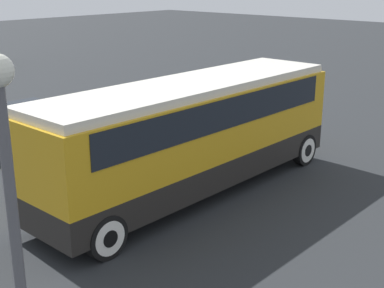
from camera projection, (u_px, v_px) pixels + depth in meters
The scene contains 5 objects.
ground_plane at pixel (192, 192), 15.37m from camera, with size 120.00×120.00×0.00m, color #26282B.
tour_bus at pixel (194, 127), 14.86m from camera, with size 10.07×2.61×3.21m.
parked_car_near at pixel (22, 125), 19.46m from camera, with size 4.59×1.87×1.49m.
parked_car_mid at pixel (152, 104), 22.96m from camera, with size 4.12×1.82×1.37m.
lamp_post at pixel (9, 179), 7.11m from camera, with size 0.44×0.44×5.03m.
Camera 1 is at (-10.53, -9.58, 5.95)m, focal length 50.00 mm.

